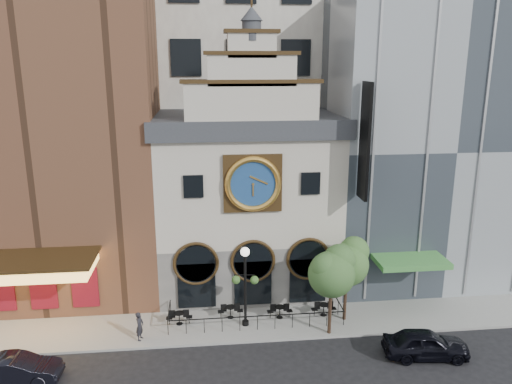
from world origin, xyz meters
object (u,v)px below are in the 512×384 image
at_px(car_left, 17,369).
at_px(pedestrian, 140,326).
at_px(bistro_3, 324,309).
at_px(lamppost, 245,278).
at_px(tree_right, 348,261).
at_px(tree_left, 332,270).
at_px(car_right, 426,344).
at_px(bistro_2, 280,311).
at_px(bistro_1, 230,311).
at_px(bistro_0, 179,317).

relative_size(car_left, pedestrian, 2.49).
bearing_deg(bistro_3, lamppost, -172.61).
bearing_deg(lamppost, tree_right, 8.39).
height_order(pedestrian, lamppost, lamppost).
distance_m(car_left, tree_left, 17.40).
relative_size(bistro_3, car_right, 0.34).
bearing_deg(bistro_2, bistro_1, 173.82).
bearing_deg(pedestrian, car_left, 134.13).
height_order(bistro_3, lamppost, lamppost).
relative_size(bistro_2, bistro_3, 1.00).
distance_m(bistro_2, pedestrian, 8.58).
bearing_deg(car_right, bistro_2, 63.11).
xyz_separation_m(bistro_0, bistro_1, (3.16, 0.45, 0.00)).
distance_m(bistro_3, tree_right, 3.69).
xyz_separation_m(car_left, lamppost, (11.94, 4.08, 2.57)).
height_order(bistro_1, bistro_3, same).
bearing_deg(pedestrian, bistro_0, -39.57).
bearing_deg(bistro_1, bistro_3, -3.19).
bearing_deg(bistro_2, lamppost, -163.72).
relative_size(bistro_1, tree_left, 0.29).
height_order(bistro_1, car_right, car_right).
relative_size(pedestrian, tree_right, 0.32).
bearing_deg(car_right, pedestrian, 84.97).
bearing_deg(bistro_1, bistro_0, -171.95).
distance_m(pedestrian, lamppost, 6.68).
relative_size(bistro_1, car_right, 0.34).
height_order(bistro_3, car_left, car_left).
distance_m(lamppost, tree_right, 6.30).
bearing_deg(bistro_1, bistro_2, -6.18).
xyz_separation_m(bistro_1, bistro_3, (5.89, -0.33, 0.00)).
height_order(bistro_0, bistro_3, same).
height_order(car_right, car_left, car_right).
relative_size(bistro_0, bistro_2, 1.00).
xyz_separation_m(car_right, car_left, (-21.51, 0.12, -0.08)).
bearing_deg(pedestrian, tree_left, -76.45).
relative_size(bistro_1, car_left, 0.37).
relative_size(bistro_2, car_right, 0.34).
bearing_deg(bistro_2, bistro_0, -178.96).
height_order(bistro_3, tree_left, tree_left).
bearing_deg(tree_right, bistro_3, 154.85).
height_order(pedestrian, tree_right, tree_right).
bearing_deg(car_right, tree_right, 44.27).
relative_size(car_left, tree_right, 0.80).
relative_size(bistro_2, lamppost, 0.31).
distance_m(bistro_0, car_right, 14.38).
relative_size(bistro_3, pedestrian, 0.92).
height_order(car_right, lamppost, lamppost).
distance_m(car_left, lamppost, 12.88).
bearing_deg(tree_left, bistro_0, 167.75).
relative_size(bistro_3, tree_left, 0.29).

